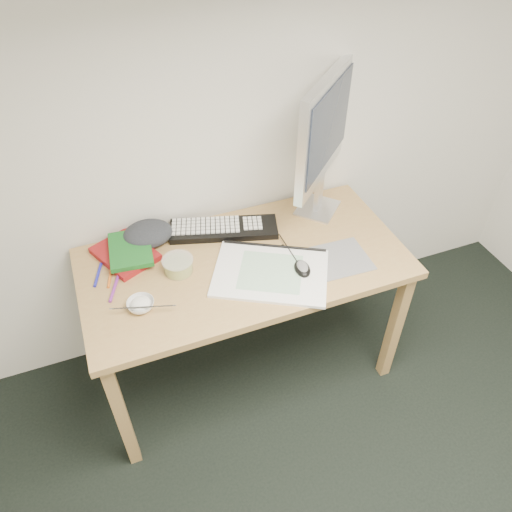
{
  "coord_description": "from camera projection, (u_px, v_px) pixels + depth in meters",
  "views": [
    {
      "loc": [
        -0.55,
        -0.06,
        2.21
      ],
      "look_at": [
        0.0,
        1.36,
        0.83
      ],
      "focal_mm": 35.0,
      "sensor_mm": 36.0,
      "label": 1
    }
  ],
  "objects": [
    {
      "name": "pencil_pink",
      "position": [
        247.0,
        249.0,
        2.2
      ],
      "size": [
        0.17,
        0.02,
        0.01
      ],
      "primitive_type": "cylinder",
      "rotation": [
        0.0,
        1.57,
        -0.1
      ],
      "color": "#CF6790",
      "rests_on": "desk"
    },
    {
      "name": "cloth_lump",
      "position": [
        148.0,
        234.0,
        2.22
      ],
      "size": [
        0.22,
        0.2,
        0.08
      ],
      "primitive_type": "ellipsoid",
      "rotation": [
        0.0,
        0.0,
        -0.29
      ],
      "color": "#282A31",
      "rests_on": "desk"
    },
    {
      "name": "mousepad",
      "position": [
        340.0,
        259.0,
        2.16
      ],
      "size": [
        0.25,
        0.23,
        0.0
      ],
      "primitive_type": "cube",
      "rotation": [
        0.0,
        0.0,
        -0.04
      ],
      "color": "gray",
      "rests_on": "desk"
    },
    {
      "name": "mouse",
      "position": [
        302.0,
        267.0,
        2.08
      ],
      "size": [
        0.08,
        0.11,
        0.04
      ],
      "primitive_type": "ellipsoid",
      "rotation": [
        0.0,
        0.0,
        -0.14
      ],
      "color": "black",
      "rests_on": "sketchpad"
    },
    {
      "name": "sketchpad",
      "position": [
        271.0,
        273.0,
        2.08
      ],
      "size": [
        0.57,
        0.52,
        0.01
      ],
      "primitive_type": "cube",
      "rotation": [
        0.0,
        0.0,
        -0.5
      ],
      "color": "white",
      "rests_on": "desk"
    },
    {
      "name": "rice_bowl",
      "position": [
        141.0,
        305.0,
        1.94
      ],
      "size": [
        0.14,
        0.14,
        0.03
      ],
      "primitive_type": "imported",
      "rotation": [
        0.0,
        0.0,
        -0.33
      ],
      "color": "white",
      "rests_on": "desk"
    },
    {
      "name": "marker_blue",
      "position": [
        98.0,
        275.0,
        2.08
      ],
      "size": [
        0.06,
        0.13,
        0.01
      ],
      "primitive_type": "cylinder",
      "rotation": [
        0.0,
        1.57,
        1.24
      ],
      "color": "#1E20A7",
      "rests_on": "desk"
    },
    {
      "name": "book_red",
      "position": [
        125.0,
        254.0,
        2.16
      ],
      "size": [
        0.29,
        0.33,
        0.03
      ],
      "primitive_type": "cube",
      "rotation": [
        0.0,
        0.0,
        0.43
      ],
      "color": "maroon",
      "rests_on": "desk"
    },
    {
      "name": "monitor",
      "position": [
        325.0,
        131.0,
        2.14
      ],
      "size": [
        0.44,
        0.43,
        0.67
      ],
      "rotation": [
        0.0,
        0.0,
        0.76
      ],
      "color": "silver",
      "rests_on": "desk"
    },
    {
      "name": "book_green",
      "position": [
        130.0,
        249.0,
        2.15
      ],
      "size": [
        0.2,
        0.26,
        0.02
      ],
      "primitive_type": "cube",
      "rotation": [
        0.0,
        0.0,
        -0.11
      ],
      "color": "#175C1E",
      "rests_on": "book_red"
    },
    {
      "name": "fruit_tub",
      "position": [
        178.0,
        265.0,
        2.08
      ],
      "size": [
        0.16,
        0.16,
        0.06
      ],
      "primitive_type": "cylinder",
      "rotation": [
        0.0,
        0.0,
        -0.2
      ],
      "color": "#BAC043",
      "rests_on": "desk"
    },
    {
      "name": "keyboard",
      "position": [
        224.0,
        229.0,
        2.29
      ],
      "size": [
        0.51,
        0.29,
        0.03
      ],
      "primitive_type": "cube",
      "rotation": [
        0.0,
        0.0,
        -0.29
      ],
      "color": "black",
      "rests_on": "desk"
    },
    {
      "name": "marker_orange",
      "position": [
        110.0,
        278.0,
        2.07
      ],
      "size": [
        0.04,
        0.11,
        0.01
      ],
      "primitive_type": "cylinder",
      "rotation": [
        0.0,
        1.57,
        1.31
      ],
      "color": "orange",
      "rests_on": "desk"
    },
    {
      "name": "chopsticks",
      "position": [
        143.0,
        307.0,
        1.9
      ],
      "size": [
        0.24,
        0.09,
        0.02
      ],
      "primitive_type": "cylinder",
      "rotation": [
        0.0,
        1.57,
        -0.3
      ],
      "color": "silver",
      "rests_on": "rice_bowl"
    },
    {
      "name": "marker_purple",
      "position": [
        114.0,
        289.0,
        2.02
      ],
      "size": [
        0.07,
        0.14,
        0.01
      ],
      "primitive_type": "cylinder",
      "rotation": [
        0.0,
        1.57,
        1.18
      ],
      "color": "#7B2892",
      "rests_on": "desk"
    },
    {
      "name": "desk",
      "position": [
        245.0,
        274.0,
        2.21
      ],
      "size": [
        1.4,
        0.7,
        0.75
      ],
      "color": "tan",
      "rests_on": "ground"
    },
    {
      "name": "pencil_tan",
      "position": [
        239.0,
        251.0,
        2.19
      ],
      "size": [
        0.15,
        0.12,
        0.01
      ],
      "primitive_type": "cylinder",
      "rotation": [
        0.0,
        1.57,
        -0.67
      ],
      "color": "tan",
      "rests_on": "desk"
    },
    {
      "name": "pencil_black",
      "position": [
        269.0,
        251.0,
        2.19
      ],
      "size": [
        0.16,
        0.04,
        0.01
      ],
      "primitive_type": "cylinder",
      "rotation": [
        0.0,
        1.57,
        0.23
      ],
      "color": "black",
      "rests_on": "desk"
    }
  ]
}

